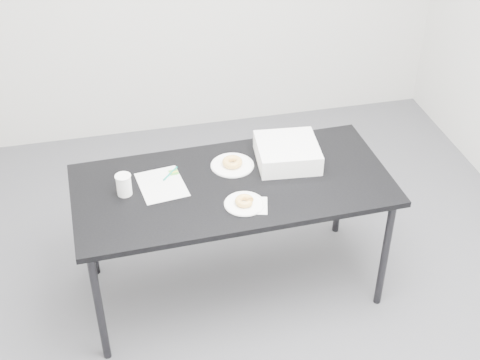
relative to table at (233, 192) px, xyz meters
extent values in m
plane|color=#525358|center=(0.02, -0.13, -0.71)|extent=(4.00, 4.00, 0.00)
cube|color=black|center=(0.00, 0.00, 0.04)|extent=(1.70, 0.84, 0.03)
cylinder|color=black|center=(-0.76, -0.35, -0.34)|extent=(0.04, 0.04, 0.73)
cylinder|color=black|center=(-0.78, 0.30, -0.34)|extent=(0.04, 0.04, 0.73)
cylinder|color=black|center=(0.78, -0.30, -0.34)|extent=(0.04, 0.04, 0.73)
cylinder|color=black|center=(0.76, 0.35, -0.34)|extent=(0.04, 0.04, 0.73)
cube|color=white|center=(-0.37, 0.07, 0.06)|extent=(0.26, 0.32, 0.00)
cube|color=green|center=(-0.29, 0.16, 0.06)|extent=(0.05, 0.05, 0.00)
cylinder|color=#0B826F|center=(-0.31, 0.15, 0.06)|extent=(0.09, 0.11, 0.01)
cube|color=white|center=(0.06, -0.21, 0.06)|extent=(0.17, 0.17, 0.00)
cylinder|color=white|center=(0.02, -0.19, 0.06)|extent=(0.20, 0.20, 0.01)
torus|color=gold|center=(0.02, -0.19, 0.08)|extent=(0.13, 0.13, 0.03)
cylinder|color=white|center=(0.03, 0.15, 0.06)|extent=(0.24, 0.24, 0.01)
torus|color=gold|center=(0.03, 0.15, 0.08)|extent=(0.13, 0.13, 0.04)
cylinder|color=white|center=(-0.56, 0.03, 0.12)|extent=(0.08, 0.08, 0.12)
cylinder|color=silver|center=(0.29, 0.26, 0.06)|extent=(0.08, 0.08, 0.01)
cube|color=white|center=(0.34, 0.13, 0.11)|extent=(0.36, 0.36, 0.11)
camera|label=1|loc=(-0.60, -2.77, 2.14)|focal=50.00mm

